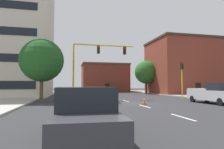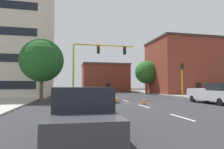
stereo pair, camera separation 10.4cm
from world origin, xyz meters
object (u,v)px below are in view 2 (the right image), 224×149
(tree_left_near, at_px, (42,61))
(sedan_dark_gray_near_left, at_px, (83,114))
(tree_right_far, at_px, (146,72))
(traffic_cone_roadside_a, at_px, (117,99))
(traffic_cone_roadside_c, at_px, (144,101))
(traffic_light_pole_right, at_px, (182,72))
(traffic_cone_roadside_b, at_px, (114,100))
(traffic_signal_gantry, at_px, (82,82))
(pickup_truck_silver, at_px, (213,94))

(tree_left_near, bearing_deg, sedan_dark_gray_near_left, -77.11)
(tree_right_far, relative_size, traffic_cone_roadside_a, 9.28)
(tree_left_near, xyz_separation_m, traffic_cone_roadside_c, (9.82, -4.66, -4.12))
(traffic_light_pole_right, distance_m, tree_right_far, 14.74)
(sedan_dark_gray_near_left, height_order, traffic_cone_roadside_b, sedan_dark_gray_near_left)
(traffic_cone_roadside_b, bearing_deg, traffic_cone_roadside_c, -22.89)
(traffic_cone_roadside_a, xyz_separation_m, traffic_cone_roadside_b, (-0.71, -1.71, -0.06))
(tree_right_far, bearing_deg, traffic_cone_roadside_a, -121.58)
(tree_right_far, bearing_deg, traffic_cone_roadside_b, -120.83)
(traffic_signal_gantry, height_order, traffic_cone_roadside_c, traffic_signal_gantry)
(traffic_cone_roadside_c, bearing_deg, sedan_dark_gray_near_left, -120.80)
(tree_left_near, xyz_separation_m, pickup_truck_silver, (16.62, -5.62, -3.47))
(tree_right_far, distance_m, tree_left_near, 24.07)
(traffic_light_pole_right, height_order, pickup_truck_silver, traffic_light_pole_right)
(sedan_dark_gray_near_left, xyz_separation_m, traffic_cone_roadside_b, (3.70, 11.73, -0.58))
(tree_right_far, bearing_deg, traffic_light_pole_right, -94.46)
(traffic_cone_roadside_c, bearing_deg, pickup_truck_silver, -8.10)
(tree_left_near, bearing_deg, traffic_cone_roadside_a, -13.10)
(traffic_signal_gantry, distance_m, pickup_truck_silver, 14.19)
(traffic_signal_gantry, bearing_deg, traffic_cone_roadside_c, -48.82)
(tree_right_far, bearing_deg, pickup_truck_silver, -95.13)
(pickup_truck_silver, bearing_deg, traffic_cone_roadside_b, 167.58)
(traffic_signal_gantry, relative_size, traffic_cone_roadside_c, 12.65)
(tree_left_near, relative_size, pickup_truck_silver, 1.24)
(sedan_dark_gray_near_left, height_order, traffic_cone_roadside_a, sedan_dark_gray_near_left)
(tree_right_far, height_order, traffic_cone_roadside_c, tree_right_far)
(traffic_light_pole_right, bearing_deg, sedan_dark_gray_near_left, -130.89)
(tree_right_far, distance_m, sedan_dark_gray_near_left, 34.33)
(traffic_cone_roadside_a, bearing_deg, traffic_signal_gantry, 136.07)
(tree_left_near, relative_size, traffic_cone_roadside_c, 10.20)
(tree_right_far, distance_m, traffic_cone_roadside_a, 20.64)
(traffic_signal_gantry, distance_m, tree_right_far, 19.90)
(traffic_cone_roadside_c, bearing_deg, traffic_cone_roadside_b, 157.11)
(traffic_light_pole_right, bearing_deg, traffic_cone_roadside_b, -157.14)
(traffic_signal_gantry, bearing_deg, traffic_cone_roadside_b, -61.26)
(traffic_light_pole_right, bearing_deg, tree_left_near, -177.58)
(traffic_cone_roadside_b, height_order, traffic_cone_roadside_c, traffic_cone_roadside_c)
(tree_right_far, height_order, tree_left_near, tree_right_far)
(traffic_signal_gantry, xyz_separation_m, pickup_truck_silver, (12.20, -7.15, -1.23))
(traffic_signal_gantry, distance_m, traffic_cone_roadside_b, 6.09)
(traffic_signal_gantry, relative_size, tree_left_near, 1.24)
(traffic_light_pole_right, distance_m, tree_left_near, 17.40)
(traffic_cone_roadside_b, bearing_deg, pickup_truck_silver, -12.42)
(traffic_signal_gantry, bearing_deg, sedan_dark_gray_near_left, -93.14)
(sedan_dark_gray_near_left, relative_size, traffic_cone_roadside_b, 7.27)
(pickup_truck_silver, distance_m, traffic_cone_roadside_a, 9.52)
(traffic_cone_roadside_c, bearing_deg, traffic_signal_gantry, 131.18)
(pickup_truck_silver, distance_m, traffic_cone_roadside_c, 6.89)
(traffic_cone_roadside_c, bearing_deg, traffic_light_pole_right, 35.58)
(tree_left_near, bearing_deg, tree_right_far, 39.76)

